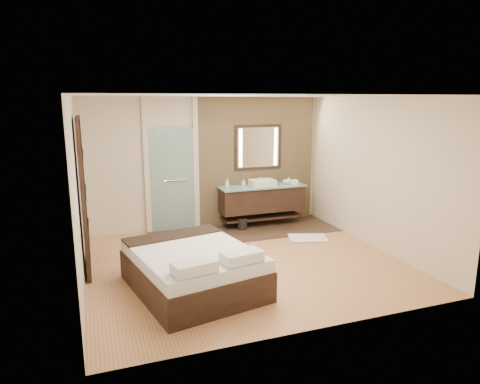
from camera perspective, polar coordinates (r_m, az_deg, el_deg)
name	(u,v)px	position (r m, az deg, el deg)	size (l,w,h in m)	color
floor	(245,263)	(7.17, 0.64, -9.40)	(5.00, 5.00, 0.00)	#AC7348
tile_strip	(245,231)	(8.78, 0.67, -5.25)	(3.80, 1.30, 0.01)	#33251B
stone_wall	(257,161)	(9.22, 2.28, 4.16)	(2.60, 0.08, 2.70)	tan
vanity	(262,199)	(9.09, 2.93, -0.90)	(1.85, 0.55, 0.88)	black
mirror_unit	(258,147)	(9.13, 2.43, 5.98)	(1.06, 0.04, 0.96)	black
frosted_door	(172,176)	(8.73, -9.05, 2.18)	(1.10, 0.12, 2.70)	silver
shoji_partition	(84,195)	(7.00, -20.12, -0.36)	(0.06, 1.20, 2.40)	black
bed	(193,269)	(6.17, -6.23, -10.13)	(1.88, 2.18, 0.74)	black
bath_mat	(308,238)	(8.44, 9.04, -6.06)	(0.72, 0.50, 0.02)	white
waste_bin	(242,224)	(8.87, 0.29, -4.30)	(0.19, 0.19, 0.24)	black
tissue_box	(295,182)	(9.21, 7.28, 1.31)	(0.12, 0.12, 0.10)	white
soap_bottle_a	(227,183)	(8.70, -1.72, 1.14)	(0.08, 0.08, 0.21)	silver
soap_bottle_b	(243,182)	(8.96, 0.46, 1.28)	(0.07, 0.07, 0.15)	#B2B2B2
soap_bottle_c	(289,180)	(9.25, 6.51, 1.54)	(0.12, 0.12, 0.15)	#A9D4D2
cup	(285,182)	(9.28, 6.08, 1.39)	(0.11, 0.11, 0.09)	silver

